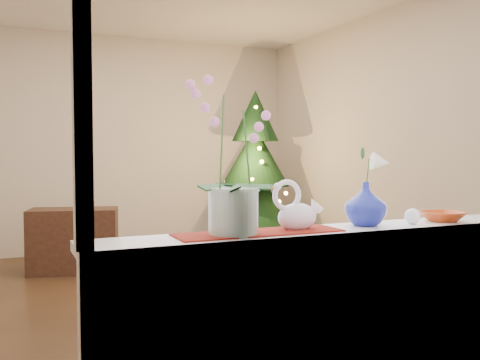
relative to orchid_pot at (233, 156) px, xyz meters
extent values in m
plane|color=#332115|center=(0.50, 2.37, -1.23)|extent=(5.00, 5.00, 0.00)
cube|color=beige|center=(0.50, 4.87, 0.12)|extent=(4.50, 0.10, 2.70)
cube|color=beige|center=(0.50, -0.13, 0.12)|extent=(4.50, 0.10, 2.70)
cube|color=beige|center=(2.75, 2.37, 0.12)|extent=(0.10, 5.00, 2.70)
cube|color=white|center=(0.50, -0.09, -0.79)|extent=(2.20, 0.08, 0.88)
cube|color=white|center=(0.50, 0.00, -0.33)|extent=(2.20, 0.26, 0.04)
cube|color=maroon|center=(0.12, 0.00, -0.31)|extent=(0.70, 0.20, 0.01)
imported|color=navy|center=(0.65, 0.02, -0.20)|extent=(0.22, 0.22, 0.22)
sphere|color=white|center=(0.88, -0.03, -0.28)|extent=(0.09, 0.09, 0.07)
imported|color=#A6380F|center=(1.07, -0.01, -0.29)|extent=(0.18, 0.18, 0.04)
cube|color=black|center=(-0.19, 3.81, -0.90)|extent=(0.96, 0.65, 0.66)
camera|label=1|loc=(-0.82, -1.93, 0.02)|focal=40.00mm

